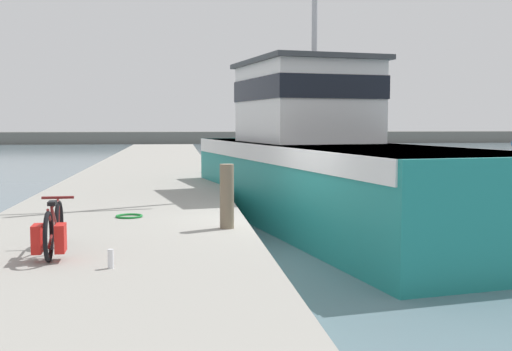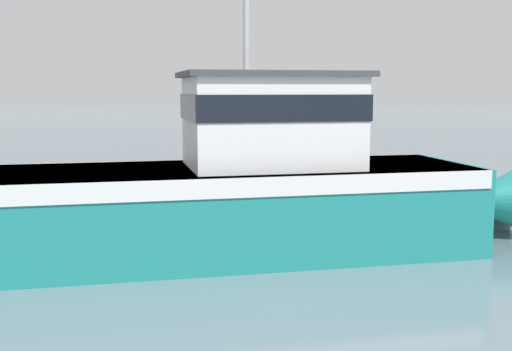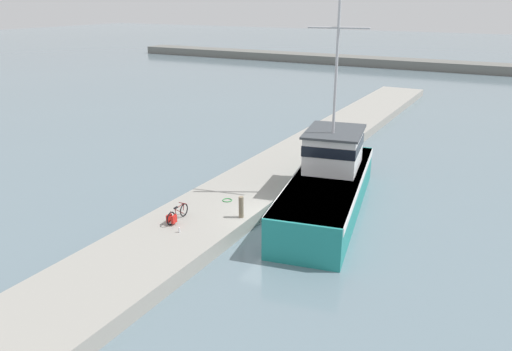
{
  "view_description": "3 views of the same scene",
  "coord_description": "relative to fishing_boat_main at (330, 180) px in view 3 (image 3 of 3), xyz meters",
  "views": [
    {
      "loc": [
        -2.03,
        -11.33,
        2.46
      ],
      "look_at": [
        -0.5,
        1.15,
        1.41
      ],
      "focal_mm": 45.0,
      "sensor_mm": 36.0,
      "label": 1
    },
    {
      "loc": [
        15.38,
        4.04,
        3.66
      ],
      "look_at": [
        0.35,
        4.53,
        1.63
      ],
      "focal_mm": 45.0,
      "sensor_mm": 36.0,
      "label": 2
    },
    {
      "loc": [
        9.93,
        -19.66,
        10.61
      ],
      "look_at": [
        -2.61,
        3.15,
        1.35
      ],
      "focal_mm": 35.0,
      "sensor_mm": 36.0,
      "label": 3
    }
  ],
  "objects": [
    {
      "name": "ground_plane",
      "position": [
        -1.38,
        -4.03,
        -1.5
      ],
      "size": [
        320.0,
        320.0,
        0.0
      ],
      "primitive_type": "plane",
      "color": "slate"
    },
    {
      "name": "dock_pier",
      "position": [
        -4.51,
        -4.03,
        -1.14
      ],
      "size": [
        4.65,
        80.0,
        0.7
      ],
      "primitive_type": "cube",
      "color": "gray",
      "rests_on": "ground_plane"
    },
    {
      "name": "fishing_boat_main",
      "position": [
        0.0,
        0.0,
        0.0
      ],
      "size": [
        5.62,
        14.55,
        11.02
      ],
      "rotation": [
        0.0,
        0.0,
        0.19
      ],
      "color": "teal",
      "rests_on": "ground_plane"
    },
    {
      "name": "bicycle_touring",
      "position": [
        -5.05,
        -6.79,
        -0.46
      ],
      "size": [
        0.49,
        1.74,
        0.72
      ],
      "rotation": [
        0.0,
        0.0,
        0.06
      ],
      "color": "black",
      "rests_on": "dock_pier"
    },
    {
      "name": "mooring_post",
      "position": [
        -2.61,
        -4.88,
        -0.26
      ],
      "size": [
        0.23,
        0.23,
        1.07
      ],
      "primitive_type": "cylinder",
      "color": "#756651",
      "rests_on": "dock_pier"
    },
    {
      "name": "hose_coil",
      "position": [
        -4.31,
        -3.41,
        -0.77
      ],
      "size": [
        0.5,
        0.5,
        0.04
      ],
      "primitive_type": "torus",
      "color": "#197A2D",
      "rests_on": "dock_pier"
    },
    {
      "name": "water_bottle_on_curb",
      "position": [
        -4.22,
        -7.62,
        -0.68
      ],
      "size": [
        0.07,
        0.07,
        0.23
      ],
      "primitive_type": "cylinder",
      "color": "silver",
      "rests_on": "dock_pier"
    }
  ]
}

